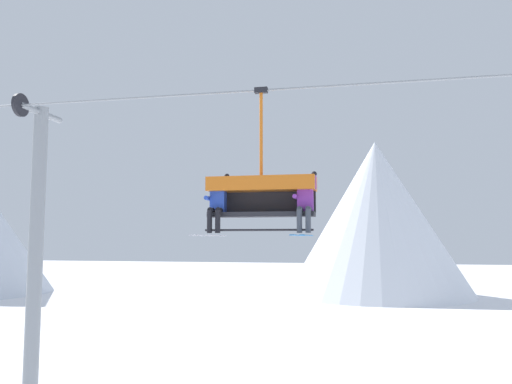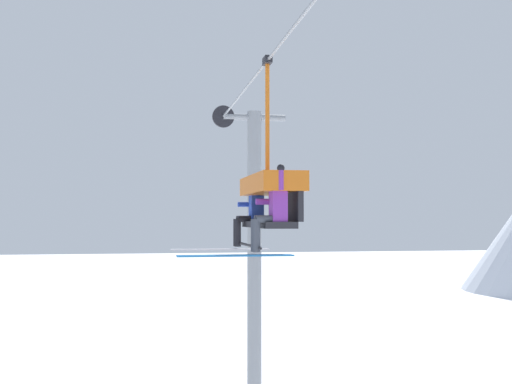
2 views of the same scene
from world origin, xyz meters
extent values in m
cylinder|color=gray|center=(-6.63, 0.00, 4.33)|extent=(0.36, 0.36, 8.66)
cylinder|color=gray|center=(-6.63, 0.00, 8.51)|extent=(0.16, 1.60, 0.16)
cylinder|color=black|center=(-6.63, -0.80, 8.51)|extent=(0.08, 0.56, 0.56)
cylinder|color=gray|center=(1.23, -0.80, 8.51)|extent=(17.72, 0.05, 0.05)
cube|color=#232328|center=(-0.76, -0.80, 5.83)|extent=(2.25, 0.48, 0.10)
cube|color=#232328|center=(-0.76, -0.52, 6.10)|extent=(2.25, 0.08, 0.45)
cube|color=#D16619|center=(-0.76, -0.74, 6.48)|extent=(2.29, 0.68, 0.30)
cylinder|color=black|center=(-0.76, -1.12, 5.50)|extent=(2.25, 0.04, 0.04)
cylinder|color=#D16619|center=(-0.76, -0.80, 7.54)|extent=(0.07, 0.07, 1.83)
cube|color=black|center=(-0.76, -0.80, 8.51)|extent=(0.28, 0.12, 0.12)
cube|color=#2847B7|center=(-1.70, -0.82, 6.14)|extent=(0.32, 0.22, 0.52)
sphere|color=#284C93|center=(-1.70, -0.82, 6.50)|extent=(0.22, 0.22, 0.22)
ellipsoid|color=black|center=(-1.70, -0.92, 6.50)|extent=(0.17, 0.04, 0.08)
cylinder|color=black|center=(-1.79, -0.99, 5.92)|extent=(0.11, 0.34, 0.11)
cylinder|color=black|center=(-1.61, -0.99, 5.92)|extent=(0.11, 0.34, 0.11)
cylinder|color=black|center=(-1.79, -1.16, 5.68)|extent=(0.11, 0.11, 0.48)
cylinder|color=black|center=(-1.61, -1.16, 5.68)|extent=(0.11, 0.11, 0.48)
cube|color=#B2B2BC|center=(-1.79, -1.46, 5.39)|extent=(0.09, 1.70, 0.02)
cube|color=#B2B2BC|center=(-1.61, -1.46, 5.39)|extent=(0.09, 1.70, 0.02)
cylinder|color=#2847B7|center=(-1.88, -0.97, 6.18)|extent=(0.09, 0.30, 0.09)
cylinder|color=#2847B7|center=(-1.51, -0.82, 6.49)|extent=(0.09, 0.09, 0.30)
sphere|color=black|center=(-1.51, -0.82, 6.66)|extent=(0.11, 0.11, 0.11)
cube|color=purple|center=(0.17, -0.82, 6.14)|extent=(0.32, 0.22, 0.52)
sphere|color=maroon|center=(0.17, -0.82, 6.50)|extent=(0.22, 0.22, 0.22)
ellipsoid|color=black|center=(0.17, -0.92, 6.50)|extent=(0.17, 0.04, 0.08)
cylinder|color=#3D424C|center=(0.08, -0.99, 5.92)|extent=(0.11, 0.34, 0.11)
cylinder|color=#3D424C|center=(0.26, -0.99, 5.92)|extent=(0.11, 0.34, 0.11)
cylinder|color=#3D424C|center=(0.08, -1.16, 5.68)|extent=(0.11, 0.11, 0.48)
cylinder|color=#3D424C|center=(0.26, -1.16, 5.68)|extent=(0.11, 0.11, 0.48)
cube|color=#1E6BB2|center=(0.08, -1.46, 5.39)|extent=(0.09, 1.70, 0.02)
cube|color=#1E6BB2|center=(0.26, -1.46, 5.39)|extent=(0.09, 1.70, 0.02)
cylinder|color=purple|center=(-0.02, -0.97, 6.18)|extent=(0.09, 0.30, 0.09)
cylinder|color=purple|center=(0.36, -0.82, 6.49)|extent=(0.09, 0.09, 0.30)
sphere|color=black|center=(0.36, -0.82, 6.66)|extent=(0.11, 0.11, 0.11)
camera|label=1|loc=(1.25, -11.08, 5.32)|focal=35.00mm
camera|label=2|loc=(9.42, -2.78, 5.93)|focal=45.00mm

